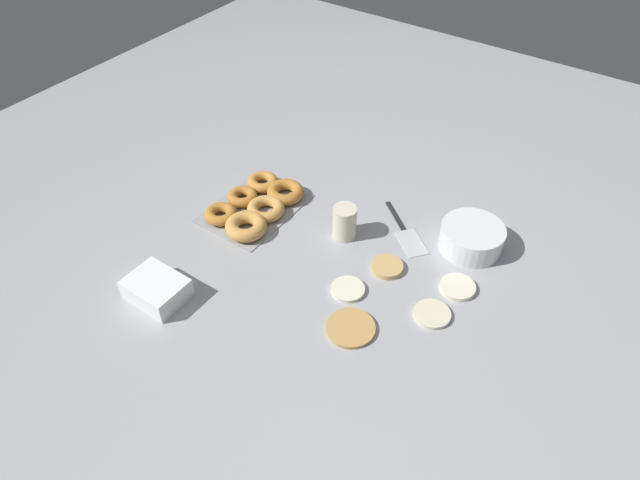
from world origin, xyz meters
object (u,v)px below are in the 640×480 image
pancake_0 (351,328)px  paper_cup (345,222)px  pancake_1 (348,289)px  donut_tray (256,206)px  pancake_4 (387,267)px  spatula (408,236)px  container_stack (157,289)px  batter_bowl (472,237)px  pancake_3 (458,287)px  pancake_2 (432,314)px

pancake_0 → paper_cup: 0.33m
pancake_0 → pancake_1: (-0.10, -0.07, 0.00)m
donut_tray → pancake_4: bearing=91.6°
spatula → container_stack: bearing=-87.4°
batter_bowl → pancake_3: bearing=13.4°
pancake_1 → pancake_2: 0.21m
pancake_0 → pancake_1: size_ratio=1.37×
pancake_0 → container_stack: size_ratio=0.82×
pancake_3 → paper_cup: paper_cup is taller
batter_bowl → spatula: (0.06, -0.16, -0.03)m
pancake_0 → paper_cup: size_ratio=1.22×
donut_tray → spatula: bearing=110.1°
container_stack → paper_cup: size_ratio=1.48×
pancake_4 → spatula: 0.14m
pancake_2 → batter_bowl: batter_bowl is taller
donut_tray → pancake_1: bearing=74.1°
pancake_1 → donut_tray: 0.40m
pancake_0 → pancake_1: 0.12m
pancake_2 → batter_bowl: bearing=-174.8°
batter_bowl → pancake_0: bearing=-15.1°
pancake_2 → spatula: 0.28m
pancake_1 → paper_cup: paper_cup is taller
pancake_1 → batter_bowl: 0.37m
donut_tray → batter_bowl: size_ratio=1.76×
pancake_1 → container_stack: bearing=-52.8°
batter_bowl → spatula: 0.17m
spatula → batter_bowl: bearing=60.5°
pancake_4 → paper_cup: size_ratio=0.87×
pancake_2 → pancake_4: (-0.07, -0.17, 0.00)m
pancake_1 → batter_bowl: batter_bowl is taller
pancake_4 → batter_bowl: 0.25m
pancake_3 → donut_tray: size_ratio=0.30×
spatula → paper_cup: bearing=-108.5°
paper_cup → pancake_3: bearing=89.2°
pancake_4 → donut_tray: donut_tray is taller
pancake_2 → pancake_4: 0.18m
pancake_3 → batter_bowl: 0.17m
pancake_0 → donut_tray: donut_tray is taller
pancake_1 → container_stack: size_ratio=0.60×
pancake_3 → donut_tray: donut_tray is taller
pancake_3 → pancake_4: (0.04, -0.18, 0.00)m
donut_tray → batter_bowl: batter_bowl is taller
container_stack → pancake_0: bearing=112.7°
pancake_3 → pancake_0: bearing=-30.2°
pancake_4 → paper_cup: bearing=-105.5°
pancake_0 → container_stack: bearing=-67.3°
pancake_4 → batter_bowl: bearing=144.7°
pancake_1 → spatula: size_ratio=0.41×
batter_bowl → paper_cup: paper_cup is taller
pancake_0 → pancake_3: size_ratio=1.30×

